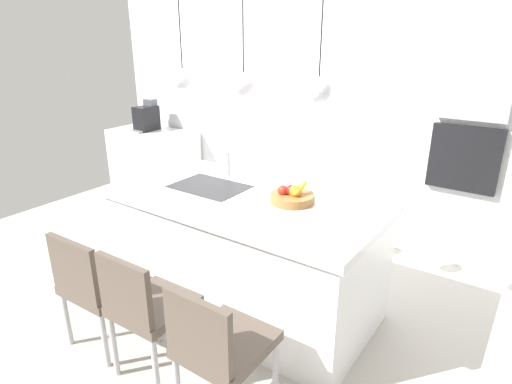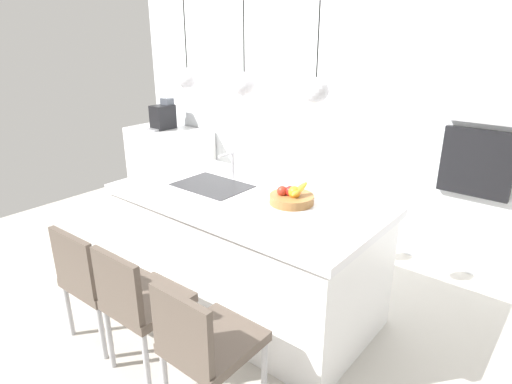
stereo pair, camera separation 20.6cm
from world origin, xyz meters
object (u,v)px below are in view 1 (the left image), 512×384
coffee_machine (147,118)px  chair_near (96,284)px  oven (464,158)px  chair_middle (146,306)px  fruit_bowl (292,196)px  microwave (475,99)px  chair_far (219,345)px

coffee_machine → chair_near: coffee_machine is taller
oven → chair_middle: size_ratio=0.64×
oven → chair_middle: oven is taller
fruit_bowl → chair_near: 1.43m
oven → coffee_machine: bearing=-175.3°
microwave → fruit_bowl: bearing=-118.6°
microwave → chair_near: size_ratio=0.63×
coffee_machine → microwave: 3.68m
coffee_machine → microwave: size_ratio=0.70×
microwave → chair_far: (-0.64, -2.52, -1.02)m
chair_middle → chair_far: size_ratio=1.01×
oven → chair_far: size_ratio=0.65×
fruit_bowl → oven: bearing=61.4°
coffee_machine → chair_middle: size_ratio=0.44×
oven → microwave: bearing=0.0°
chair_near → chair_middle: bearing=0.3°
microwave → chair_far: 2.79m
coffee_machine → oven: 3.65m
chair_far → oven: bearing=75.8°
fruit_bowl → chair_middle: 1.19m
fruit_bowl → chair_middle: bearing=-110.8°
chair_middle → chair_far: chair_middle is taller
microwave → oven: size_ratio=0.96×
oven → chair_near: size_ratio=0.66×
fruit_bowl → microwave: microwave is taller
chair_near → chair_middle: (0.49, 0.00, 0.03)m
coffee_machine → chair_near: 3.00m
fruit_bowl → coffee_machine: size_ratio=0.81×
coffee_machine → microwave: (3.64, 0.30, 0.50)m
oven → chair_near: oven is taller
chair_far → chair_middle: bearing=179.7°
microwave → chair_near: 3.20m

